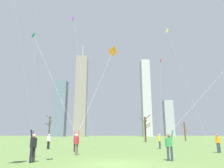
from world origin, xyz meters
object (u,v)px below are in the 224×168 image
object	(u,v)px
kite_flyer_foreground_right_white	(217,88)
bystander_far_off_by_trees	(160,140)
distant_kite_drifting_right_red	(161,68)
bare_tree_right_of_center	(49,128)
bystander_strolling_midfield	(218,142)
kite_flyer_midfield_left_green	(24,78)
bare_tree_rightmost	(145,128)
distant_kite_high_overhead_yellow	(170,38)
kite_flyer_midfield_center_orange	(87,117)
kite_flyer_far_back_teal	(63,110)
distant_kite_low_near_trees_purple	(75,30)
bare_tree_leftmost	(185,131)
kite_flyer_foreground_left_blue	(34,122)
bystander_watching_nearby	(49,141)

from	to	relation	value
kite_flyer_foreground_right_white	bystander_far_off_by_trees	distance (m)	12.23
distant_kite_drifting_right_red	bare_tree_right_of_center	xyz separation A→B (m)	(-23.21, 9.13, -11.23)
bystander_strolling_midfield	bystander_far_off_by_trees	size ratio (longest dim) A/B	1.00
bare_tree_right_of_center	kite_flyer_midfield_left_green	bearing A→B (deg)	-77.67
bystander_far_off_by_trees	bare_tree_rightmost	distance (m)	21.28
kite_flyer_midfield_left_green	distant_kite_high_overhead_yellow	bearing A→B (deg)	54.21
bystander_far_off_by_trees	bare_tree_right_of_center	distance (m)	29.51
bystander_far_off_by_trees	kite_flyer_midfield_center_orange	bearing A→B (deg)	-143.72
kite_flyer_midfield_left_green	distant_kite_high_overhead_yellow	world-z (taller)	distant_kite_high_overhead_yellow
bare_tree_right_of_center	kite_flyer_far_back_teal	bearing A→B (deg)	-72.43
distant_kite_high_overhead_yellow	distant_kite_low_near_trees_purple	size ratio (longest dim) A/B	1.03
bystander_far_off_by_trees	bystander_strolling_midfield	bearing A→B (deg)	-53.64
kite_flyer_foreground_right_white	distant_kite_high_overhead_yellow	distance (m)	26.03
distant_kite_high_overhead_yellow	distant_kite_low_near_trees_purple	xyz separation A→B (m)	(-16.58, -4.17, -0.94)
bystander_strolling_midfield	bare_tree_leftmost	bearing A→B (deg)	73.27
kite_flyer_foreground_left_blue	distant_kite_drifting_right_red	xyz separation A→B (m)	(15.96, 22.76, 11.76)
kite_flyer_foreground_left_blue	bystander_watching_nearby	xyz separation A→B (m)	(-1.19, 8.96, -1.52)
bystander_watching_nearby	distant_kite_low_near_trees_purple	bearing A→B (deg)	75.90
kite_flyer_foreground_right_white	bare_tree_rightmost	distance (m)	32.82
kite_flyer_midfield_center_orange	bystander_watching_nearby	world-z (taller)	kite_flyer_midfield_center_orange
bystander_watching_nearby	bare_tree_leftmost	xyz separation A→B (m)	(25.50, 25.38, 1.37)
kite_flyer_foreground_left_blue	kite_flyer_midfield_left_green	bearing A→B (deg)	-81.71
bystander_far_off_by_trees	distant_kite_drifting_right_red	world-z (taller)	distant_kite_drifting_right_red
kite_flyer_midfield_left_green	distant_kite_drifting_right_red	distance (m)	32.23
kite_flyer_midfield_left_green	distant_kite_low_near_trees_purple	xyz separation A→B (m)	(-0.39, 18.29, 12.95)
bystander_strolling_midfield	bare_tree_rightmost	size ratio (longest dim) A/B	0.28
bystander_watching_nearby	distant_kite_drifting_right_red	size ratio (longest dim) A/B	0.10
distant_kite_high_overhead_yellow	bare_tree_leftmost	world-z (taller)	distant_kite_high_overhead_yellow
kite_flyer_foreground_left_blue	kite_flyer_far_back_teal	xyz separation A→B (m)	(0.49, 7.44, 1.66)
bare_tree_leftmost	kite_flyer_foreground_right_white	bearing A→B (deg)	-108.54
bystander_watching_nearby	bystander_far_off_by_trees	xyz separation A→B (m)	(12.45, 0.03, 0.00)
kite_flyer_foreground_left_blue	bare_tree_leftmost	size ratio (longest dim) A/B	2.69
distant_kite_drifting_right_red	distant_kite_low_near_trees_purple	size ratio (longest dim) A/B	0.82
kite_flyer_midfield_left_green	bystander_watching_nearby	world-z (taller)	kite_flyer_midfield_left_green
kite_flyer_midfield_left_green	distant_kite_high_overhead_yellow	xyz separation A→B (m)	(16.19, 22.45, 13.89)
kite_flyer_foreground_right_white	bare_tree_right_of_center	bearing A→B (deg)	118.91
kite_flyer_foreground_left_blue	bare_tree_right_of_center	distance (m)	32.71
distant_kite_drifting_right_red	distant_kite_high_overhead_yellow	xyz separation A→B (m)	(0.80, -4.17, 4.28)
kite_flyer_foreground_right_white	kite_flyer_midfield_center_orange	distance (m)	10.42
bystander_strolling_midfield	distant_kite_low_near_trees_purple	bearing A→B (deg)	144.46
bystander_watching_nearby	bystander_far_off_by_trees	distance (m)	12.45
bystander_strolling_midfield	distant_kite_drifting_right_red	bearing A→B (deg)	87.44
kite_flyer_far_back_teal	bystander_far_off_by_trees	world-z (taller)	kite_flyer_far_back_teal
kite_flyer_foreground_right_white	distant_kite_high_overhead_yellow	world-z (taller)	distant_kite_high_overhead_yellow
kite_flyer_midfield_center_orange	bare_tree_right_of_center	distance (m)	30.57
kite_flyer_midfield_center_orange	distant_kite_low_near_trees_purple	distance (m)	18.56
kite_flyer_midfield_center_orange	bystander_strolling_midfield	world-z (taller)	kite_flyer_midfield_center_orange
kite_flyer_foreground_right_white	bystander_watching_nearby	xyz separation A→B (m)	(-13.06, 11.69, -3.43)
kite_flyer_midfield_left_green	bare_tree_leftmost	xyz separation A→B (m)	(23.74, 38.21, -2.29)
kite_flyer_midfield_left_green	kite_flyer_far_back_teal	bearing A→B (deg)	90.36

